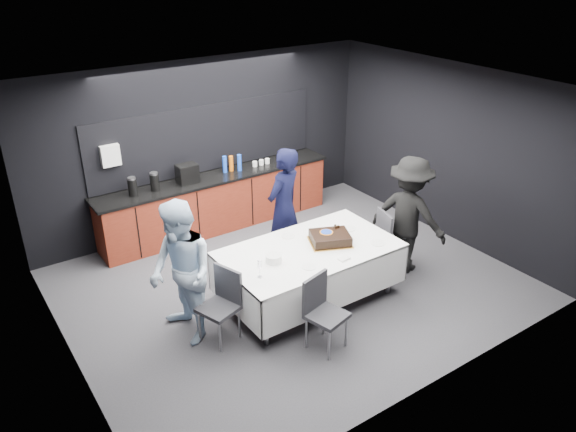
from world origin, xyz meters
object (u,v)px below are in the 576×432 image
object	(u,v)px
party_table	(309,257)
champagne_flute	(260,266)
plate_stack	(274,258)
chair_near	(322,307)
person_center	(284,208)
cake_assembly	(330,238)
chair_right	(390,235)
person_right	(409,215)
person_left	(181,273)
chair_left	(223,300)

from	to	relation	value
party_table	champagne_flute	xyz separation A→B (m)	(-0.91, -0.23, 0.30)
plate_stack	champagne_flute	distance (m)	0.40
chair_near	person_center	bearing A→B (deg)	68.84
plate_stack	cake_assembly	bearing A→B (deg)	-0.15
person_center	party_table	bearing A→B (deg)	52.86
cake_assembly	plate_stack	bearing A→B (deg)	179.85
party_table	plate_stack	world-z (taller)	plate_stack
party_table	person_center	size ratio (longest dim) A/B	1.28
chair_right	person_center	world-z (taller)	person_center
chair_right	plate_stack	bearing A→B (deg)	-179.57
cake_assembly	plate_stack	size ratio (longest dim) A/B	3.29
plate_stack	chair_near	xyz separation A→B (m)	(0.12, -0.84, -0.30)
party_table	chair_near	distance (m)	0.99
chair_near	person_center	distance (m)	2.04
champagne_flute	chair_near	bearing A→B (deg)	-54.92
person_center	person_right	bearing A→B (deg)	118.00
cake_assembly	person_left	size ratio (longest dim) A/B	0.37
party_table	cake_assembly	distance (m)	0.38
chair_left	person_right	bearing A→B (deg)	-1.48
champagne_flute	person_left	size ratio (longest dim) A/B	0.12
person_center	person_left	xyz separation A→B (m)	(-1.99, -0.81, -0.01)
plate_stack	champagne_flute	bearing A→B (deg)	-148.37
cake_assembly	person_left	world-z (taller)	person_left
chair_near	person_center	size ratio (longest dim) A/B	0.51
party_table	chair_right	xyz separation A→B (m)	(1.46, -0.01, -0.11)
plate_stack	chair_left	size ratio (longest dim) A/B	0.22
cake_assembly	chair_right	bearing A→B (deg)	0.89
person_center	person_left	world-z (taller)	person_center
cake_assembly	chair_right	xyz separation A→B (m)	(1.14, 0.02, -0.31)
person_left	person_right	bearing A→B (deg)	82.15
person_center	person_right	size ratio (longest dim) A/B	1.04
champagne_flute	chair_left	bearing A→B (deg)	160.43
person_left	chair_left	bearing A→B (deg)	52.91
chair_left	cake_assembly	bearing A→B (deg)	1.57
champagne_flute	chair_left	size ratio (longest dim) A/B	0.24
person_center	person_left	distance (m)	2.15
plate_stack	person_right	size ratio (longest dim) A/B	0.12
chair_right	person_left	world-z (taller)	person_left
cake_assembly	plate_stack	xyz separation A→B (m)	(-0.90, 0.00, -0.02)
party_table	chair_near	world-z (taller)	chair_near
person_right	cake_assembly	bearing A→B (deg)	63.70
chair_right	cake_assembly	bearing A→B (deg)	-179.11
chair_near	chair_right	bearing A→B (deg)	24.18
champagne_flute	chair_left	world-z (taller)	champagne_flute
cake_assembly	person_center	bearing A→B (deg)	92.76
plate_stack	chair_left	bearing A→B (deg)	-176.41
chair_near	party_table	bearing A→B (deg)	62.33
plate_stack	person_center	xyz separation A→B (m)	(0.85, 1.03, 0.08)
person_center	person_right	world-z (taller)	person_center
cake_assembly	chair_left	world-z (taller)	cake_assembly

